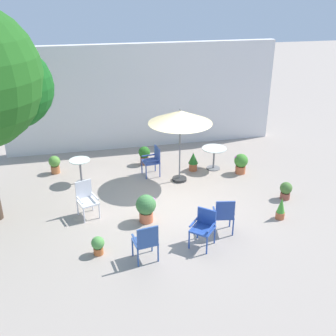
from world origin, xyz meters
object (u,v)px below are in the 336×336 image
object	(u,v)px
potted_plant_3	(241,163)
potted_plant_4	(193,161)
patio_chair_4	(224,214)
potted_plant_7	(55,164)
patio_umbrella_0	(180,118)
cafe_table_1	(80,167)
cafe_table_0	(214,154)
patio_chair_0	(204,225)
potted_plant_5	(286,190)
patio_chair_3	(153,159)
potted_plant_2	(281,209)
patio_chair_1	(86,197)
patio_chair_2	(146,240)
potted_plant_6	(98,245)
potted_plant_0	(146,207)
potted_plant_1	(144,154)

from	to	relation	value
potted_plant_3	potted_plant_4	xyz separation A→B (m)	(-1.41, 0.53, -0.03)
patio_chair_4	potted_plant_7	world-z (taller)	patio_chair_4
patio_umbrella_0	potted_plant_7	size ratio (longest dim) A/B	3.93
cafe_table_1	patio_chair_4	distance (m)	4.80
cafe_table_0	patio_chair_0	bearing A→B (deg)	-111.71
patio_chair_4	potted_plant_5	size ratio (longest dim) A/B	1.85
patio_chair_3	potted_plant_2	world-z (taller)	patio_chair_3
cafe_table_0	potted_plant_4	size ratio (longest dim) A/B	1.29
patio_umbrella_0	patio_chair_4	bearing A→B (deg)	-83.79
patio_chair_4	patio_chair_1	bearing A→B (deg)	153.52
potted_plant_5	potted_plant_7	size ratio (longest dim) A/B	0.87
patio_chair_3	potted_plant_3	xyz separation A→B (m)	(2.73, -0.50, -0.17)
patio_umbrella_0	patio_chair_1	bearing A→B (deg)	-153.24
cafe_table_1	potted_plant_5	bearing A→B (deg)	-22.22
cafe_table_0	patio_chair_2	size ratio (longest dim) A/B	0.86
patio_umbrella_0	potted_plant_6	xyz separation A→B (m)	(-2.67, -3.19, -1.77)
patio_chair_4	potted_plant_7	bearing A→B (deg)	132.79
potted_plant_0	potted_plant_7	xyz separation A→B (m)	(-2.34, 3.45, -0.09)
patio_chair_2	potted_plant_1	distance (m)	5.18
patio_umbrella_0	potted_plant_3	world-z (taller)	patio_umbrella_0
patio_chair_0	potted_plant_7	world-z (taller)	patio_chair_0
patio_umbrella_0	patio_chair_3	distance (m)	1.74
patio_umbrella_0	potted_plant_0	size ratio (longest dim) A/B	3.09
patio_chair_0	potted_plant_1	distance (m)	4.82
patio_umbrella_0	potted_plant_5	world-z (taller)	patio_umbrella_0
potted_plant_3	potted_plant_6	size ratio (longest dim) A/B	1.47
potted_plant_6	potted_plant_3	bearing A→B (deg)	34.86
cafe_table_0	potted_plant_6	bearing A→B (deg)	-136.34
patio_umbrella_0	potted_plant_4	bearing A→B (deg)	45.15
patio_chair_4	potted_plant_0	world-z (taller)	patio_chair_4
potted_plant_2	potted_plant_4	size ratio (longest dim) A/B	0.99
potted_plant_2	potted_plant_4	distance (m)	3.59
cafe_table_1	patio_chair_2	xyz separation A→B (m)	(1.28, -4.16, 0.01)
potted_plant_0	potted_plant_3	size ratio (longest dim) A/B	1.13
patio_chair_0	potted_plant_5	distance (m)	3.29
patio_chair_0	potted_plant_2	bearing A→B (deg)	15.72
potted_plant_1	potted_plant_2	xyz separation A→B (m)	(2.83, -4.15, -0.06)
cafe_table_1	potted_plant_6	bearing A→B (deg)	-85.77
potted_plant_0	potted_plant_4	bearing A→B (deg)	53.32
patio_chair_2	patio_chair_3	distance (m)	4.34
potted_plant_5	potted_plant_0	bearing A→B (deg)	-175.69
patio_chair_4	potted_plant_2	world-z (taller)	patio_chair_4
cafe_table_0	cafe_table_1	world-z (taller)	cafe_table_1
potted_plant_4	patio_chair_2	bearing A→B (deg)	-117.96
patio_chair_2	potted_plant_5	bearing A→B (deg)	23.84
cafe_table_0	potted_plant_0	world-z (taller)	potted_plant_0
cafe_table_1	potted_plant_0	bearing A→B (deg)	-58.92
patio_chair_2	patio_chair_3	bearing A→B (deg)	77.29
patio_chair_0	patio_chair_3	size ratio (longest dim) A/B	0.95
potted_plant_3	potted_plant_5	distance (m)	1.94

